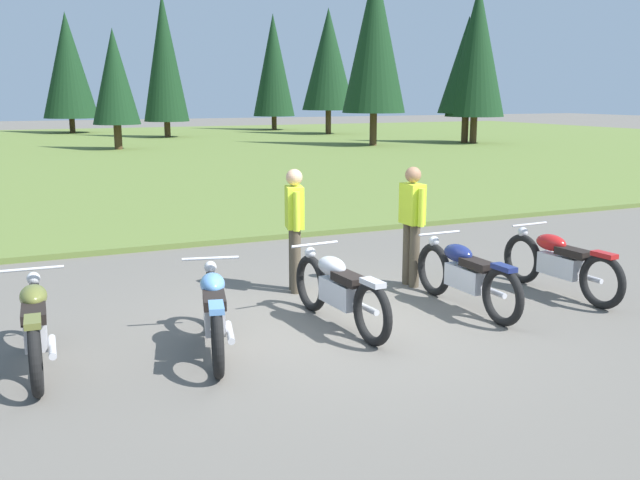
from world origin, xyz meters
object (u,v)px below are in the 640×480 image
(motorcycle_olive, at_px, (36,325))
(motorcycle_red, at_px, (559,263))
(rider_with_back_turned, at_px, (295,223))
(motorcycle_navy, at_px, (465,275))
(rider_checking_bike, at_px, (412,219))
(motorcycle_sky_blue, at_px, (214,311))
(motorcycle_silver, at_px, (339,290))

(motorcycle_olive, xyz_separation_m, motorcycle_red, (6.50, -0.12, 0.00))
(rider_with_back_turned, bearing_deg, motorcycle_navy, -44.86)
(motorcycle_red, xyz_separation_m, rider_checking_bike, (-1.56, 1.21, 0.51))
(motorcycle_sky_blue, relative_size, motorcycle_navy, 0.98)
(motorcycle_sky_blue, distance_m, motorcycle_red, 4.79)
(motorcycle_navy, relative_size, rider_checking_bike, 1.26)
(motorcycle_olive, distance_m, motorcycle_sky_blue, 1.73)
(motorcycle_navy, relative_size, motorcycle_red, 1.00)
(motorcycle_sky_blue, distance_m, motorcycle_navy, 3.26)
(motorcycle_red, bearing_deg, motorcycle_olive, 178.96)
(rider_with_back_turned, bearing_deg, motorcycle_red, -26.94)
(motorcycle_silver, distance_m, motorcycle_red, 3.25)
(motorcycle_olive, height_order, rider_with_back_turned, rider_with_back_turned)
(motorcycle_sky_blue, relative_size, motorcycle_red, 0.98)
(motorcycle_olive, distance_m, rider_with_back_turned, 3.69)
(motorcycle_olive, relative_size, rider_checking_bike, 1.26)
(motorcycle_red, bearing_deg, rider_checking_bike, 142.31)
(rider_checking_bike, bearing_deg, motorcycle_red, -37.69)
(motorcycle_olive, bearing_deg, motorcycle_navy, -1.55)
(motorcycle_navy, bearing_deg, motorcycle_sky_blue, -177.49)
(motorcycle_silver, bearing_deg, rider_with_back_turned, 86.36)
(motorcycle_navy, xyz_separation_m, rider_with_back_turned, (-1.63, 1.62, 0.51))
(motorcycle_olive, bearing_deg, rider_with_back_turned, 23.95)
(motorcycle_sky_blue, bearing_deg, motorcycle_olive, 170.80)
(rider_with_back_turned, bearing_deg, motorcycle_silver, -93.64)
(motorcycle_navy, height_order, motorcycle_red, same)
(motorcycle_olive, distance_m, motorcycle_red, 6.50)
(motorcycle_olive, relative_size, motorcycle_silver, 1.00)
(motorcycle_sky_blue, xyz_separation_m, motorcycle_navy, (3.26, 0.14, 0.00))
(motorcycle_olive, relative_size, motorcycle_sky_blue, 1.02)
(motorcycle_silver, bearing_deg, motorcycle_sky_blue, -173.06)
(motorcycle_olive, height_order, rider_checking_bike, rider_checking_bike)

